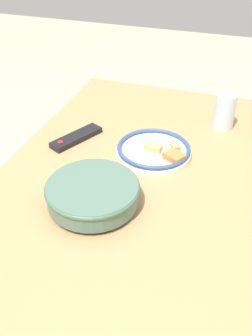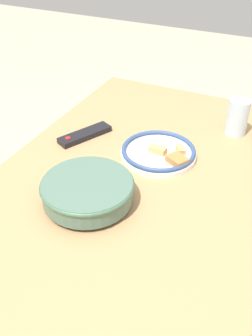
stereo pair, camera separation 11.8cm
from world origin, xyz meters
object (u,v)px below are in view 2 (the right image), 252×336
(tv_remote, at_px, (85,135))
(drinking_glass, at_px, (237,117))
(food_plate, at_px, (159,153))
(noodle_bowl, at_px, (88,190))

(tv_remote, height_order, drinking_glass, drinking_glass)
(tv_remote, relative_size, drinking_glass, 1.55)
(food_plate, xyz_separation_m, tv_remote, (0.00, 0.28, -0.01))
(noodle_bowl, height_order, tv_remote, noodle_bowl)
(noodle_bowl, bearing_deg, food_plate, -17.92)
(noodle_bowl, bearing_deg, tv_remote, 31.84)
(food_plate, distance_m, drinking_glass, 0.32)
(tv_remote, bearing_deg, food_plate, -154.80)
(tv_remote, distance_m, drinking_glass, 0.54)
(noodle_bowl, xyz_separation_m, tv_remote, (0.30, 0.19, -0.03))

